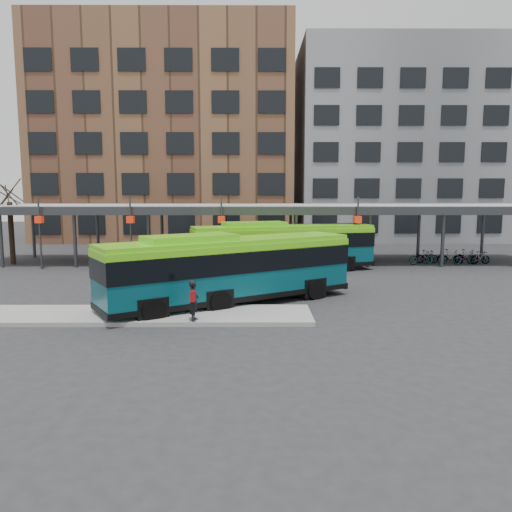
{
  "coord_description": "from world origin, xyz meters",
  "views": [
    {
      "loc": [
        -0.9,
        -23.19,
        5.25
      ],
      "look_at": [
        -0.76,
        2.72,
        1.8
      ],
      "focal_mm": 35.0,
      "sensor_mm": 36.0,
      "label": 1
    }
  ],
  "objects_px": {
    "bus_front": "(230,268)",
    "pedestrian": "(194,300)",
    "tree": "(11,230)",
    "bus_rear": "(283,245)"
  },
  "relations": [
    {
      "from": "bus_front",
      "to": "pedestrian",
      "type": "bearing_deg",
      "value": -141.04
    },
    {
      "from": "tree",
      "to": "bus_rear",
      "type": "distance_m",
      "value": 19.28
    },
    {
      "from": "bus_front",
      "to": "pedestrian",
      "type": "distance_m",
      "value": 3.78
    },
    {
      "from": "bus_rear",
      "to": "bus_front",
      "type": "bearing_deg",
      "value": -122.83
    },
    {
      "from": "bus_front",
      "to": "bus_rear",
      "type": "relative_size",
      "value": 0.96
    },
    {
      "from": "tree",
      "to": "bus_front",
      "type": "bearing_deg",
      "value": -38.44
    },
    {
      "from": "tree",
      "to": "bus_front",
      "type": "height_order",
      "value": "tree"
    },
    {
      "from": "tree",
      "to": "pedestrian",
      "type": "xyz_separation_m",
      "value": [
        14.79,
        -16.21,
        -1.45
      ]
    },
    {
      "from": "bus_front",
      "to": "pedestrian",
      "type": "xyz_separation_m",
      "value": [
        -1.23,
        -3.5,
        -0.74
      ]
    },
    {
      "from": "tree",
      "to": "bus_rear",
      "type": "xyz_separation_m",
      "value": [
        18.99,
        -3.25,
        -0.75
      ]
    }
  ]
}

